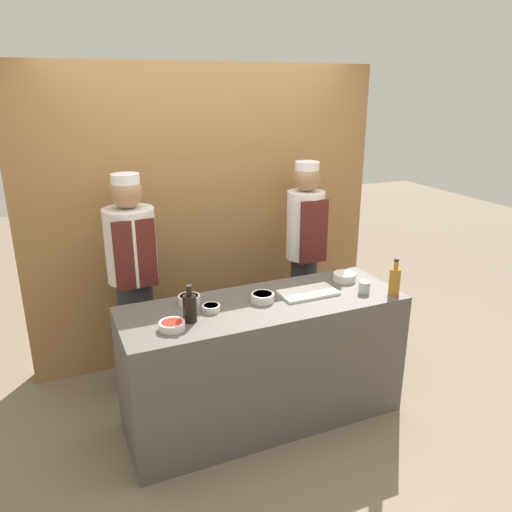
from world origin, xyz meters
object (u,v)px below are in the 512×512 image
at_px(sauce_bowl_purple, 345,276).
at_px(bottle_soy, 190,307).
at_px(cup_steel, 364,287).
at_px(sauce_bowl_white, 189,299).
at_px(chef_left, 134,277).
at_px(sauce_bowl_yellow, 263,297).
at_px(sauce_bowl_brown, 211,308).
at_px(sauce_bowl_red, 172,325).
at_px(chef_right, 305,250).
at_px(bottle_amber, 395,281).
at_px(cutting_board, 308,293).

relative_size(sauce_bowl_purple, bottle_soy, 0.70).
bearing_deg(bottle_soy, cup_steel, -2.49).
bearing_deg(sauce_bowl_white, chef_left, 114.68).
relative_size(sauce_bowl_yellow, sauce_bowl_brown, 1.35).
bearing_deg(sauce_bowl_brown, sauce_bowl_red, -153.66).
height_order(cup_steel, chef_right, chef_right).
height_order(sauce_bowl_red, chef_left, chef_left).
xyz_separation_m(sauce_bowl_white, bottle_amber, (1.30, -0.43, 0.07)).
xyz_separation_m(sauce_bowl_yellow, chef_right, (0.71, 0.72, 0.01)).
bearing_deg(cup_steel, cutting_board, 160.63).
height_order(sauce_bowl_white, cutting_board, sauce_bowl_white).
bearing_deg(cup_steel, chef_left, 148.43).
bearing_deg(chef_left, bottle_soy, -76.90).
xyz_separation_m(sauce_bowl_white, chef_left, (-0.26, 0.56, -0.01)).
relative_size(sauce_bowl_white, sauce_bowl_red, 0.94).
xyz_separation_m(sauce_bowl_white, bottle_soy, (-0.07, -0.25, 0.06)).
relative_size(sauce_bowl_red, bottle_soy, 0.66).
bearing_deg(sauce_bowl_brown, chef_right, 34.26).
xyz_separation_m(sauce_bowl_red, bottle_soy, (0.13, 0.06, 0.07)).
bearing_deg(bottle_amber, sauce_bowl_yellow, 162.78).
height_order(bottle_soy, chef_right, chef_right).
bearing_deg(sauce_bowl_yellow, chef_right, 45.45).
bearing_deg(sauce_bowl_purple, chef_left, 156.18).
xyz_separation_m(sauce_bowl_brown, cutting_board, (0.69, -0.01, -0.01)).
bearing_deg(sauce_bowl_purple, sauce_bowl_yellow, -171.92).
height_order(sauce_bowl_purple, sauce_bowl_red, sauce_bowl_purple).
height_order(sauce_bowl_yellow, chef_left, chef_left).
xyz_separation_m(sauce_bowl_brown, cup_steel, (1.06, -0.14, 0.02)).
distance_m(sauce_bowl_purple, sauce_bowl_red, 1.37).
bearing_deg(sauce_bowl_purple, cup_steel, -89.96).
xyz_separation_m(sauce_bowl_white, chef_right, (1.16, 0.56, 0.01)).
relative_size(sauce_bowl_white, sauce_bowl_purple, 0.88).
height_order(sauce_bowl_white, sauce_bowl_brown, sauce_bowl_white).
relative_size(sauce_bowl_purple, bottle_amber, 0.62).
relative_size(sauce_bowl_yellow, bottle_amber, 0.58).
bearing_deg(sauce_bowl_red, sauce_bowl_white, 57.96).
xyz_separation_m(cutting_board, bottle_soy, (-0.85, -0.08, 0.08)).
xyz_separation_m(bottle_soy, chef_left, (-0.19, 0.81, -0.07)).
bearing_deg(chef_right, sauce_bowl_purple, -90.98).
bearing_deg(cup_steel, sauce_bowl_red, -179.75).
distance_m(sauce_bowl_white, bottle_soy, 0.27).
bearing_deg(cutting_board, cup_steel, -19.37).
distance_m(sauce_bowl_red, cutting_board, 0.99).
relative_size(cutting_board, cup_steel, 4.93).
bearing_deg(chef_left, sauce_bowl_yellow, -45.47).
height_order(cutting_board, cup_steel, cup_steel).
distance_m(sauce_bowl_purple, bottle_amber, 0.40).
bearing_deg(chef_left, bottle_amber, -32.24).
distance_m(bottle_soy, chef_right, 1.47).
bearing_deg(sauce_bowl_white, sauce_bowl_brown, -61.27).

